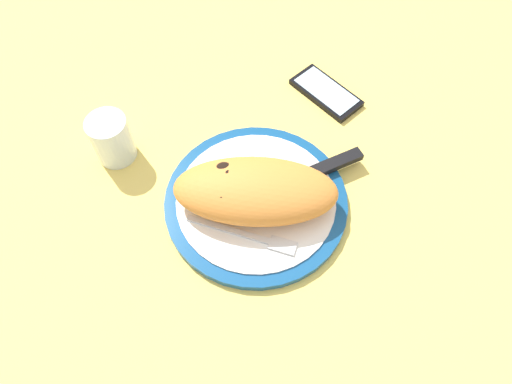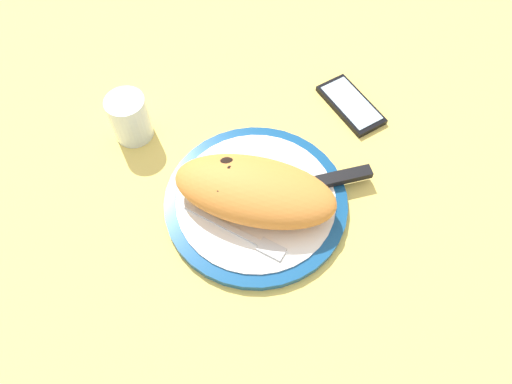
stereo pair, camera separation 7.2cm
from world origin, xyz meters
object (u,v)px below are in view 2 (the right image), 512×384
Objects in this scene: fork at (243,234)px; knife at (321,182)px; calzone at (255,191)px; water_glass at (131,120)px; plate at (256,201)px; smartphone at (351,105)px.

knife is (8.65, 12.42, 0.29)cm from fork.
water_glass reaches higher than calzone.
fork is at bearing -88.67° from plate.
water_glass is (-24.27, 6.40, 2.78)cm from plate.
smartphone is at bearing 28.04° from water_glass.
calzone is 25.37cm from water_glass.
water_glass is at bearing 179.12° from knife.
water_glass is at bearing 165.24° from plate.
smartphone is (9.36, 24.91, -4.37)cm from calzone.
plate is at bearing -14.76° from water_glass.
knife is at bearing -92.01° from smartphone.
plate reaches higher than smartphone.
plate is 4.17cm from calzone.
water_glass is at bearing -151.96° from smartphone.
smartphone is (0.65, 18.47, -1.59)cm from knife.
fork is 32.29cm from smartphone.
calzone is 1.23× the size of knife.
fork reaches higher than smartphone.
calzone is at bearing -143.55° from knife.
water_glass is (-24.36, 6.94, -1.36)cm from calzone.
smartphone is at bearing 87.99° from knife.
calzone reaches higher than plate.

